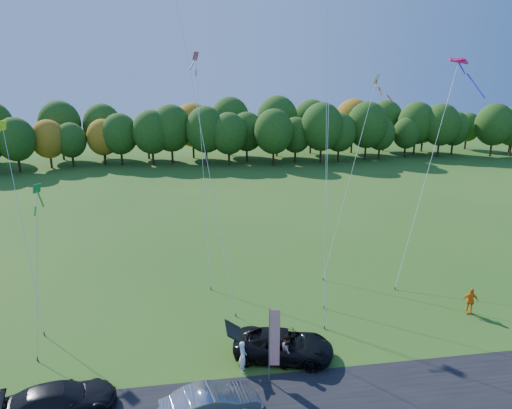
{
  "coord_description": "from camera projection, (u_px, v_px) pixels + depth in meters",
  "views": [
    {
      "loc": [
        -4.08,
        -20.55,
        14.82
      ],
      "look_at": [
        0.0,
        6.0,
        7.0
      ],
      "focal_mm": 32.0,
      "sensor_mm": 36.0,
      "label": 1
    }
  ],
  "objects": [
    {
      "name": "ground",
      "position": [
        273.0,
        362.0,
        24.24
      ],
      "size": [
        160.0,
        160.0,
        0.0
      ],
      "primitive_type": "plane",
      "color": "#235616"
    },
    {
      "name": "tree_line",
      "position": [
        212.0,
        164.0,
        76.43
      ],
      "size": [
        116.0,
        12.0,
        10.0
      ],
      "primitive_type": null,
      "color": "#1E4711",
      "rests_on": "ground"
    },
    {
      "name": "black_suv",
      "position": [
        284.0,
        345.0,
        24.43
      ],
      "size": [
        5.81,
        3.88,
        1.48
      ],
      "primitive_type": "imported",
      "rotation": [
        0.0,
        0.0,
        1.28
      ],
      "color": "black",
      "rests_on": "ground"
    },
    {
      "name": "silver_sedan",
      "position": [
        211.0,
        404.0,
        20.13
      ],
      "size": [
        4.67,
        2.52,
        1.46
      ],
      "primitive_type": "imported",
      "rotation": [
        0.0,
        0.0,
        1.8
      ],
      "color": "#99999D",
      "rests_on": "ground"
    },
    {
      "name": "dark_truck_a",
      "position": [
        59.0,
        400.0,
        20.37
      ],
      "size": [
        5.22,
        2.98,
        1.42
      ],
      "primitive_type": "imported",
      "rotation": [
        0.0,
        0.0,
        1.78
      ],
      "color": "black",
      "rests_on": "ground"
    },
    {
      "name": "person_tailgate_a",
      "position": [
        243.0,
        357.0,
        23.25
      ],
      "size": [
        0.43,
        0.64,
        1.72
      ],
      "primitive_type": "imported",
      "rotation": [
        0.0,
        0.0,
        1.6
      ],
      "color": "white",
      "rests_on": "ground"
    },
    {
      "name": "person_tailgate_b",
      "position": [
        288.0,
        351.0,
        23.64
      ],
      "size": [
        1.05,
        1.12,
        1.85
      ],
      "primitive_type": "imported",
      "rotation": [
        0.0,
        0.0,
        1.05
      ],
      "color": "gray",
      "rests_on": "ground"
    },
    {
      "name": "person_east",
      "position": [
        470.0,
        301.0,
        28.89
      ],
      "size": [
        1.09,
        0.69,
        1.73
      ],
      "primitive_type": "imported",
      "rotation": [
        0.0,
        0.0,
        -0.28
      ],
      "color": "orange",
      "rests_on": "ground"
    },
    {
      "name": "feather_flag",
      "position": [
        274.0,
        337.0,
        22.04
      ],
      "size": [
        0.53,
        0.14,
        4.08
      ],
      "color": "#999999",
      "rests_on": "ground"
    },
    {
      "name": "kite_delta_blue",
      "position": [
        194.0,
        94.0,
        29.54
      ],
      "size": [
        5.3,
        11.1,
        27.72
      ],
      "color": "#4C3F33",
      "rests_on": "ground"
    },
    {
      "name": "kite_parafoil_orange",
      "position": [
        329.0,
        74.0,
        32.3
      ],
      "size": [
        5.58,
        14.18,
        29.79
      ],
      "color": "#4C3F33",
      "rests_on": "ground"
    },
    {
      "name": "kite_delta_red",
      "position": [
        327.0,
        110.0,
        28.22
      ],
      "size": [
        3.19,
        9.63,
        25.29
      ],
      "color": "#4C3F33",
      "rests_on": "ground"
    },
    {
      "name": "kite_parafoil_rainbow",
      "position": [
        429.0,
        166.0,
        34.53
      ],
      "size": [
        9.36,
        8.71,
        16.25
      ],
      "color": "#4C3F33",
      "rests_on": "ground"
    },
    {
      "name": "kite_diamond_yellow",
      "position": [
        22.0,
        223.0,
        28.16
      ],
      "size": [
        3.68,
        7.54,
        12.13
      ],
      "color": "#4C3F33",
      "rests_on": "ground"
    },
    {
      "name": "kite_diamond_green",
      "position": [
        36.0,
        252.0,
        25.1
      ],
      "size": [
        0.93,
        4.48,
        9.05
      ],
      "color": "#4C3F33",
      "rests_on": "ground"
    },
    {
      "name": "kite_diamond_white",
      "position": [
        351.0,
        176.0,
        34.25
      ],
      "size": [
        5.72,
        5.29,
        15.15
      ],
      "color": "#4C3F33",
      "rests_on": "ground"
    },
    {
      "name": "kite_diamond_pink",
      "position": [
        203.0,
        163.0,
        33.55
      ],
      "size": [
        1.1,
        7.95,
        16.64
      ],
      "color": "#4C3F33",
      "rests_on": "ground"
    }
  ]
}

